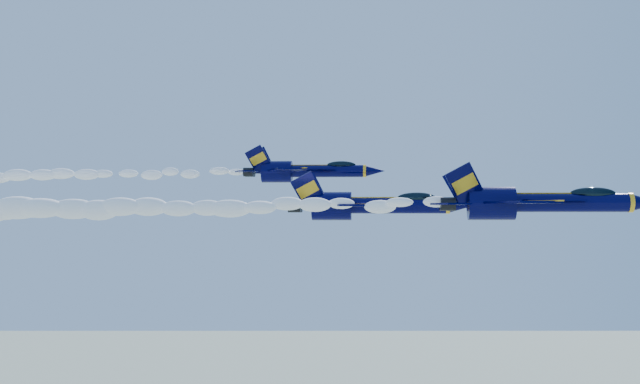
{
  "coord_description": "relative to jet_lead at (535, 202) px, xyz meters",
  "views": [
    {
      "loc": [
        6.35,
        -87.42,
        150.38
      ],
      "look_at": [
        -0.67,
        -4.22,
        152.31
      ],
      "focal_mm": 45.0,
      "sensor_mm": 36.0,
      "label": 1
    }
  ],
  "objects": [
    {
      "name": "jet_second",
      "position": [
        -15.43,
        6.89,
        -0.21
      ],
      "size": [
        18.83,
        15.45,
        7.0
      ],
      "color": "#020231"
    },
    {
      "name": "smoke_trail_jet_second",
      "position": [
        -50.14,
        6.89,
        -0.69
      ],
      "size": [
        53.32,
        2.4,
        2.16
      ],
      "primitive_type": "ellipsoid",
      "color": "white"
    },
    {
      "name": "smoke_trail_jet_lead",
      "position": [
        -35.2,
        0.0,
        -0.49
      ],
      "size": [
        53.32,
        2.54,
        2.29
      ],
      "primitive_type": "ellipsoid",
      "color": "white"
    },
    {
      "name": "smoke_trail_jet_third",
      "position": [
        -56.85,
        18.32,
        3.41
      ],
      "size": [
        53.32,
        2.1,
        1.89
      ],
      "primitive_type": "ellipsoid",
      "color": "white"
    },
    {
      "name": "jet_third",
      "position": [
        -23.14,
        18.32,
        3.87
      ],
      "size": [
        16.5,
        13.54,
        6.13
      ],
      "color": "#020231"
    },
    {
      "name": "jet_lead",
      "position": [
        0.0,
        0.0,
        0.0
      ],
      "size": [
        19.97,
        16.38,
        7.42
      ],
      "color": "#020231"
    }
  ]
}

